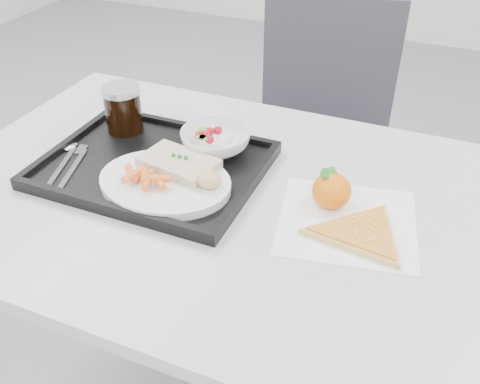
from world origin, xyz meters
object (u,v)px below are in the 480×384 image
(tray, at_px, (154,166))
(cola_glass, at_px, (123,108))
(dinner_plate, at_px, (165,183))
(table, at_px, (226,219))
(salad_bowl, at_px, (216,141))
(chair, at_px, (315,132))
(tangerine, at_px, (332,191))
(pizza_slice, at_px, (361,233))

(tray, height_order, cola_glass, cola_glass)
(tray, bearing_deg, dinner_plate, -44.13)
(table, relative_size, salad_bowl, 7.89)
(table, bearing_deg, tray, 174.97)
(table, height_order, cola_glass, cola_glass)
(chair, xyz_separation_m, salad_bowl, (-0.08, -0.56, 0.25))
(tangerine, distance_m, pizza_slice, 0.11)
(tray, height_order, pizza_slice, tray)
(dinner_plate, relative_size, cola_glass, 2.50)
(tray, xyz_separation_m, cola_glass, (-0.14, 0.10, 0.06))
(table, relative_size, dinner_plate, 4.44)
(dinner_plate, distance_m, pizza_slice, 0.39)
(chair, xyz_separation_m, cola_glass, (-0.31, -0.56, 0.28))
(chair, relative_size, tangerine, 10.20)
(table, distance_m, salad_bowl, 0.18)
(tray, distance_m, tangerine, 0.38)
(salad_bowl, bearing_deg, pizza_slice, -23.31)
(table, xyz_separation_m, tray, (-0.17, 0.02, 0.08))
(dinner_plate, bearing_deg, pizza_slice, 1.88)
(chair, distance_m, salad_bowl, 0.62)
(chair, relative_size, cola_glass, 8.61)
(table, bearing_deg, dinner_plate, -156.98)
(chair, distance_m, tray, 0.72)
(chair, height_order, dinner_plate, chair)
(chair, height_order, tray, chair)
(dinner_plate, distance_m, cola_glass, 0.26)
(tray, distance_m, dinner_plate, 0.09)
(table, bearing_deg, salad_bowl, 122.69)
(table, relative_size, tray, 2.67)
(tangerine, bearing_deg, pizza_slice, -44.00)
(tangerine, xyz_separation_m, pizza_slice, (0.07, -0.07, -0.02))
(chair, distance_m, dinner_plate, 0.77)
(tray, bearing_deg, salad_bowl, 46.68)
(cola_glass, xyz_separation_m, pizza_slice, (0.59, -0.15, -0.06))
(tangerine, bearing_deg, dinner_plate, -164.91)
(tangerine, bearing_deg, cola_glass, 170.90)
(cola_glass, relative_size, tangerine, 1.18)
(salad_bowl, height_order, pizza_slice, salad_bowl)
(tray, bearing_deg, chair, 75.05)
(salad_bowl, bearing_deg, dinner_plate, -101.50)
(tray, xyz_separation_m, dinner_plate, (0.06, -0.06, 0.02))
(tray, relative_size, salad_bowl, 2.96)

